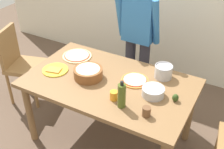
{
  "coord_description": "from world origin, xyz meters",
  "views": [
    {
      "loc": [
        1.11,
        -1.95,
        2.34
      ],
      "look_at": [
        0.0,
        0.05,
        0.81
      ],
      "focal_mm": 46.27,
      "sensor_mm": 36.0,
      "label": 1
    }
  ],
  "objects_px": {
    "avocado": "(175,98)",
    "person_cook": "(138,33)",
    "dining_table": "(110,89)",
    "popcorn_bowl": "(88,72)",
    "olive_oil_bottle": "(122,96)",
    "cup_small_brown": "(146,112)",
    "pizza_raw_on_board": "(77,56)",
    "steel_pot": "(163,71)",
    "cup_orange": "(114,95)",
    "pizza_cooked_on_tray": "(135,80)",
    "plate_with_slice": "(55,70)",
    "mixing_bowl_steel": "(153,92)",
    "chair_wooden_left": "(19,61)"
  },
  "relations": [
    {
      "from": "avocado",
      "to": "steel_pot",
      "type": "bearing_deg",
      "value": 126.91
    },
    {
      "from": "person_cook",
      "to": "cup_orange",
      "type": "height_order",
      "value": "person_cook"
    },
    {
      "from": "cup_small_brown",
      "to": "person_cook",
      "type": "bearing_deg",
      "value": 118.09
    },
    {
      "from": "steel_pot",
      "to": "avocado",
      "type": "bearing_deg",
      "value": -53.09
    },
    {
      "from": "dining_table",
      "to": "steel_pot",
      "type": "distance_m",
      "value": 0.55
    },
    {
      "from": "cup_orange",
      "to": "steel_pot",
      "type": "bearing_deg",
      "value": 64.72
    },
    {
      "from": "person_cook",
      "to": "plate_with_slice",
      "type": "xyz_separation_m",
      "value": [
        -0.52,
        -0.86,
        -0.17
      ]
    },
    {
      "from": "person_cook",
      "to": "avocado",
      "type": "height_order",
      "value": "person_cook"
    },
    {
      "from": "plate_with_slice",
      "to": "steel_pot",
      "type": "relative_size",
      "value": 1.5
    },
    {
      "from": "chair_wooden_left",
      "to": "olive_oil_bottle",
      "type": "relative_size",
      "value": 3.71
    },
    {
      "from": "cup_orange",
      "to": "avocado",
      "type": "bearing_deg",
      "value": 26.55
    },
    {
      "from": "pizza_raw_on_board",
      "to": "pizza_cooked_on_tray",
      "type": "xyz_separation_m",
      "value": [
        0.75,
        -0.12,
        0.0
      ]
    },
    {
      "from": "chair_wooden_left",
      "to": "pizza_raw_on_board",
      "type": "xyz_separation_m",
      "value": [
        0.78,
        0.12,
        0.23
      ]
    },
    {
      "from": "dining_table",
      "to": "popcorn_bowl",
      "type": "height_order",
      "value": "popcorn_bowl"
    },
    {
      "from": "mixing_bowl_steel",
      "to": "olive_oil_bottle",
      "type": "distance_m",
      "value": 0.33
    },
    {
      "from": "olive_oil_bottle",
      "to": "person_cook",
      "type": "bearing_deg",
      "value": 107.38
    },
    {
      "from": "avocado",
      "to": "dining_table",
      "type": "bearing_deg",
      "value": -178.26
    },
    {
      "from": "pizza_raw_on_board",
      "to": "cup_small_brown",
      "type": "relative_size",
      "value": 3.69
    },
    {
      "from": "mixing_bowl_steel",
      "to": "avocado",
      "type": "distance_m",
      "value": 0.2
    },
    {
      "from": "dining_table",
      "to": "plate_with_slice",
      "type": "relative_size",
      "value": 6.15
    },
    {
      "from": "popcorn_bowl",
      "to": "olive_oil_bottle",
      "type": "height_order",
      "value": "olive_oil_bottle"
    },
    {
      "from": "pizza_cooked_on_tray",
      "to": "steel_pot",
      "type": "relative_size",
      "value": 1.53
    },
    {
      "from": "mixing_bowl_steel",
      "to": "person_cook",
      "type": "bearing_deg",
      "value": 123.36
    },
    {
      "from": "person_cook",
      "to": "cup_orange",
      "type": "distance_m",
      "value": 1.01
    },
    {
      "from": "cup_orange",
      "to": "cup_small_brown",
      "type": "distance_m",
      "value": 0.34
    },
    {
      "from": "dining_table",
      "to": "olive_oil_bottle",
      "type": "height_order",
      "value": "olive_oil_bottle"
    },
    {
      "from": "pizza_cooked_on_tray",
      "to": "steel_pot",
      "type": "height_order",
      "value": "steel_pot"
    },
    {
      "from": "pizza_cooked_on_tray",
      "to": "cup_small_brown",
      "type": "relative_size",
      "value": 3.12
    },
    {
      "from": "avocado",
      "to": "person_cook",
      "type": "bearing_deg",
      "value": 133.28
    },
    {
      "from": "chair_wooden_left",
      "to": "mixing_bowl_steel",
      "type": "height_order",
      "value": "chair_wooden_left"
    },
    {
      "from": "person_cook",
      "to": "plate_with_slice",
      "type": "height_order",
      "value": "person_cook"
    },
    {
      "from": "pizza_raw_on_board",
      "to": "popcorn_bowl",
      "type": "bearing_deg",
      "value": -40.54
    },
    {
      "from": "dining_table",
      "to": "chair_wooden_left",
      "type": "relative_size",
      "value": 1.68
    },
    {
      "from": "plate_with_slice",
      "to": "cup_orange",
      "type": "relative_size",
      "value": 3.06
    },
    {
      "from": "chair_wooden_left",
      "to": "cup_orange",
      "type": "bearing_deg",
      "value": -12.7
    },
    {
      "from": "olive_oil_bottle",
      "to": "cup_orange",
      "type": "bearing_deg",
      "value": 154.0
    },
    {
      "from": "cup_orange",
      "to": "cup_small_brown",
      "type": "height_order",
      "value": "same"
    },
    {
      "from": "cup_orange",
      "to": "pizza_raw_on_board",
      "type": "bearing_deg",
      "value": 147.03
    },
    {
      "from": "dining_table",
      "to": "olive_oil_bottle",
      "type": "xyz_separation_m",
      "value": [
        0.27,
        -0.27,
        0.2
      ]
    },
    {
      "from": "person_cook",
      "to": "avocado",
      "type": "xyz_separation_m",
      "value": [
        0.69,
        -0.74,
        -0.14
      ]
    },
    {
      "from": "person_cook",
      "to": "mixing_bowl_steel",
      "type": "xyz_separation_m",
      "value": [
        0.5,
        -0.75,
        -0.14
      ]
    },
    {
      "from": "pizza_cooked_on_tray",
      "to": "popcorn_bowl",
      "type": "bearing_deg",
      "value": -158.76
    },
    {
      "from": "chair_wooden_left",
      "to": "pizza_raw_on_board",
      "type": "distance_m",
      "value": 0.82
    },
    {
      "from": "popcorn_bowl",
      "to": "steel_pot",
      "type": "distance_m",
      "value": 0.72
    },
    {
      "from": "dining_table",
      "to": "cup_small_brown",
      "type": "height_order",
      "value": "cup_small_brown"
    },
    {
      "from": "mixing_bowl_steel",
      "to": "olive_oil_bottle",
      "type": "bearing_deg",
      "value": -123.02
    },
    {
      "from": "chair_wooden_left",
      "to": "avocado",
      "type": "xyz_separation_m",
      "value": [
        1.96,
        -0.1,
        0.25
      ]
    },
    {
      "from": "pizza_raw_on_board",
      "to": "cup_small_brown",
      "type": "distance_m",
      "value": 1.16
    },
    {
      "from": "chair_wooden_left",
      "to": "plate_with_slice",
      "type": "distance_m",
      "value": 0.81
    },
    {
      "from": "plate_with_slice",
      "to": "avocado",
      "type": "xyz_separation_m",
      "value": [
        1.21,
        0.12,
        0.03
      ]
    }
  ]
}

